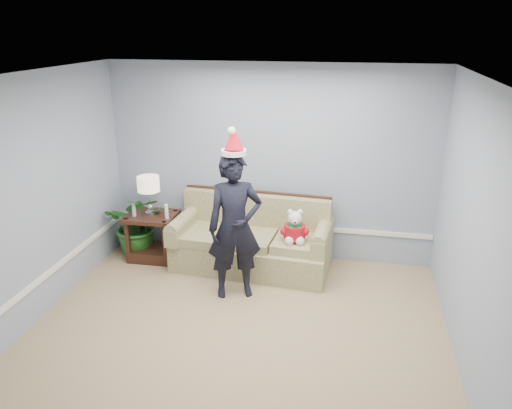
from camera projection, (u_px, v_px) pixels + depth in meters
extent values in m
cube|color=tan|center=(225.00, 360.00, 4.98)|extent=(4.50, 5.00, 0.02)
cube|color=white|center=(219.00, 82.00, 4.05)|extent=(4.50, 5.00, 0.02)
cube|color=#8796AC|center=(270.00, 164.00, 6.83)|extent=(4.50, 0.02, 2.70)
cube|color=#8796AC|center=(2.00, 217.00, 4.94)|extent=(0.02, 5.00, 2.70)
cube|color=#8796AC|center=(488.00, 257.00, 4.10)|extent=(0.02, 5.00, 2.70)
cube|color=white|center=(269.00, 225.00, 7.11)|extent=(4.48, 0.03, 0.06)
cube|color=white|center=(19.00, 297.00, 5.24)|extent=(0.03, 4.98, 0.06)
cube|color=brown|center=(251.00, 254.00, 6.78)|extent=(2.14, 1.04, 0.40)
cube|color=brown|center=(204.00, 235.00, 6.77)|extent=(0.67, 0.76, 0.12)
cube|color=brown|center=(251.00, 238.00, 6.65)|extent=(0.67, 0.76, 0.12)
cube|color=brown|center=(299.00, 242.00, 6.53)|extent=(0.67, 0.76, 0.12)
cube|color=brown|center=(256.00, 213.00, 6.93)|extent=(2.09, 0.35, 0.56)
cube|color=black|center=(257.00, 193.00, 6.90)|extent=(2.08, 0.21, 0.05)
cube|color=brown|center=(184.00, 227.00, 6.85)|extent=(0.24, 0.90, 0.24)
cube|color=brown|center=(323.00, 239.00, 6.50)|extent=(0.24, 0.90, 0.24)
cube|color=#3A1F15|center=(151.00, 216.00, 6.93)|extent=(0.70, 0.59, 0.05)
cube|color=#3A1F15|center=(154.00, 253.00, 7.12)|extent=(0.63, 0.52, 0.15)
cube|color=#3A1F15|center=(128.00, 241.00, 6.88)|extent=(0.06, 0.06, 0.66)
cube|color=#3A1F15|center=(165.00, 244.00, 6.78)|extent=(0.06, 0.06, 0.66)
cube|color=#3A1F15|center=(141.00, 229.00, 7.28)|extent=(0.06, 0.06, 0.66)
cube|color=#3A1F15|center=(177.00, 232.00, 7.18)|extent=(0.06, 0.06, 0.66)
cylinder|color=silver|center=(151.00, 213.00, 6.94)|extent=(0.14, 0.14, 0.03)
sphere|color=silver|center=(150.00, 207.00, 6.92)|extent=(0.09, 0.09, 0.09)
cylinder|color=silver|center=(149.00, 198.00, 6.87)|extent=(0.02, 0.02, 0.30)
cylinder|color=beige|center=(148.00, 184.00, 6.80)|extent=(0.30, 0.30, 0.21)
cylinder|color=silver|center=(134.00, 212.00, 6.84)|extent=(0.05, 0.05, 0.11)
cylinder|color=white|center=(133.00, 205.00, 6.81)|extent=(0.04, 0.04, 0.09)
cylinder|color=silver|center=(167.00, 215.00, 6.75)|extent=(0.05, 0.05, 0.11)
cylinder|color=white|center=(166.00, 208.00, 6.72)|extent=(0.04, 0.04, 0.09)
imported|color=#205D1E|center=(138.00, 224.00, 7.11)|extent=(0.97, 0.89, 0.93)
imported|color=black|center=(235.00, 227.00, 5.89)|extent=(0.76, 0.63, 1.78)
cylinder|color=white|center=(234.00, 152.00, 5.58)|extent=(0.34, 0.34, 0.06)
cone|color=red|center=(234.00, 139.00, 5.56)|extent=(0.29, 0.35, 0.33)
sphere|color=white|center=(232.00, 131.00, 5.43)|extent=(0.09, 0.09, 0.09)
sphere|color=white|center=(295.00, 232.00, 6.39)|extent=(0.26, 0.26, 0.26)
cylinder|color=red|center=(295.00, 232.00, 6.39)|extent=(0.31, 0.31, 0.18)
cylinder|color=#145F2C|center=(295.00, 224.00, 6.36)|extent=(0.21, 0.21, 0.03)
sphere|color=white|center=(288.00, 241.00, 6.32)|extent=(0.12, 0.12, 0.12)
sphere|color=white|center=(299.00, 241.00, 6.30)|extent=(0.12, 0.12, 0.12)
sphere|color=white|center=(295.00, 218.00, 6.32)|extent=(0.18, 0.18, 0.18)
sphere|color=black|center=(294.00, 222.00, 6.22)|extent=(0.03, 0.03, 0.03)
sphere|color=white|center=(290.00, 212.00, 6.31)|extent=(0.07, 0.07, 0.07)
sphere|color=white|center=(300.00, 212.00, 6.29)|extent=(0.07, 0.07, 0.07)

